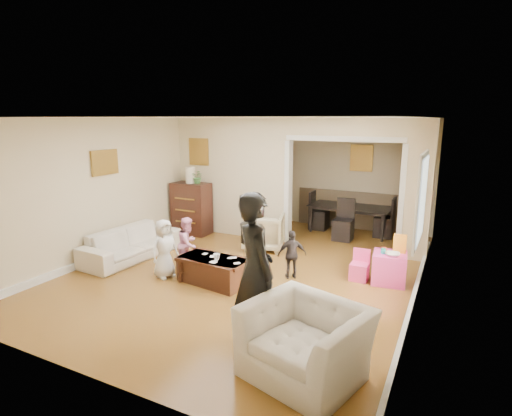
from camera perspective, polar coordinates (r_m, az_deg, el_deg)
The scene contains 27 objects.
floor at distance 7.28m, azimuth -0.71°, elevation -8.41°, with size 7.00×7.00×0.00m, color #A46C2A.
partition_left at distance 9.13m, azimuth -3.25°, elevation 4.29°, with size 2.75×0.18×2.60m, color beige.
partition_right at distance 7.98m, azimuth 21.56°, elevation 2.26°, with size 0.55×0.18×2.60m, color beige.
partition_header at distance 8.10m, azimuth 12.33°, elevation 10.99°, with size 2.22×0.18×0.35m, color beige.
window_pane at distance 5.75m, azimuth 22.21°, elevation 1.11°, with size 0.03×0.95×1.10m, color white.
framed_art_partition at distance 9.43m, azimuth -8.00°, elevation 7.81°, with size 0.45×0.03×0.55m, color brown.
framed_art_sofa_wall at distance 8.02m, azimuth -20.43°, elevation 6.01°, with size 0.03×0.55×0.40m, color brown.
framed_art_alcove at distance 9.74m, azimuth 14.56°, elevation 6.79°, with size 0.45×0.03×0.55m, color brown.
sofa at distance 8.05m, azimuth -17.00°, elevation -4.76°, with size 1.96×0.77×0.57m, color silver.
armchair_back at distance 8.21m, azimuth 1.12°, elevation -3.32°, with size 0.77×0.79×0.72m, color tan.
armchair_front at distance 4.37m, azimuth 6.93°, elevation -18.11°, with size 1.14×1.00×0.74m, color silver.
dresser at distance 9.39m, azimuth -9.02°, elevation -0.05°, with size 0.85×0.48×1.17m, color #35140F.
table_lamp at distance 9.26m, azimuth -9.18°, elevation 4.58°, with size 0.22×0.22×0.36m, color beige.
potted_plant at distance 9.15m, azimuth -8.15°, elevation 4.32°, with size 0.27×0.23×0.30m, color #457A36.
coffee_table at distance 6.63m, azimuth -5.98°, elevation -8.67°, with size 1.11×0.56×0.42m, color #3D1D13.
coffee_cup at distance 6.45m, azimuth -5.51°, elevation -6.83°, with size 0.11×0.11×0.10m, color white.
play_table at distance 6.92m, azimuth 18.15°, elevation -7.99°, with size 0.51×0.51×0.49m, color #FE42AC.
cereal_box at distance 6.88m, azimuth 19.49°, elevation -4.74°, with size 0.20×0.07×0.30m, color yellow.
cyan_cup at distance 6.80m, azimuth 17.41°, elevation -5.77°, with size 0.08×0.08×0.08m, color #23B0A4.
toy_block at distance 6.97m, azimuth 17.47°, elevation -5.46°, with size 0.08×0.06×0.05m, color red.
play_bowl at distance 6.72m, azimuth 18.57°, elevation -6.18°, with size 0.22×0.22×0.06m, color white.
dining_table at distance 9.62m, azimuth 13.08°, elevation -1.55°, with size 1.82×1.01×0.64m, color black.
adult_person at distance 4.67m, azimuth -0.17°, elevation -8.69°, with size 0.66×0.43×1.81m, color black.
child_kneel_a at distance 6.90m, azimuth -12.70°, elevation -5.57°, with size 0.48×0.31×0.99m, color white.
child_kneel_b at distance 7.16m, azimuth -9.49°, elevation -4.97°, with size 0.46×0.36×0.94m, color #F79ABE.
child_toddler at distance 6.75m, azimuth 5.07°, elevation -6.50°, with size 0.48×0.20×0.81m, color black.
craft_papers at distance 6.50m, azimuth -4.98°, elevation -7.11°, with size 0.78×0.43×0.00m.
Camera 1 is at (3.12, -6.05, 2.59)m, focal length 28.56 mm.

